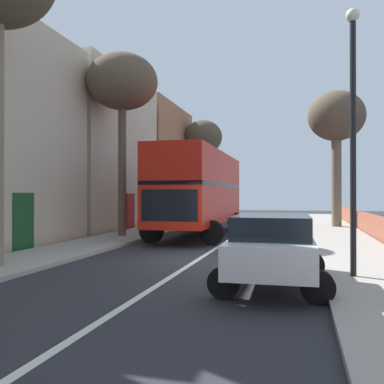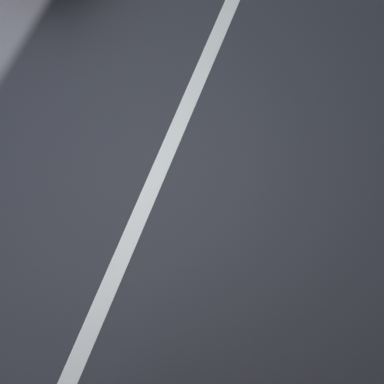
# 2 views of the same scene
# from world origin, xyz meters

# --- Properties ---
(ground_plane) EXTENTS (84.00, 84.00, 0.00)m
(ground_plane) POSITION_xyz_m (0.00, 0.00, 0.00)
(ground_plane) COLOR #28282D
(road_centre_line) EXTENTS (0.16, 54.00, 0.01)m
(road_centre_line) POSITION_xyz_m (0.00, 0.00, 0.00)
(road_centre_line) COLOR silver
(road_centre_line) RESTS_ON ground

